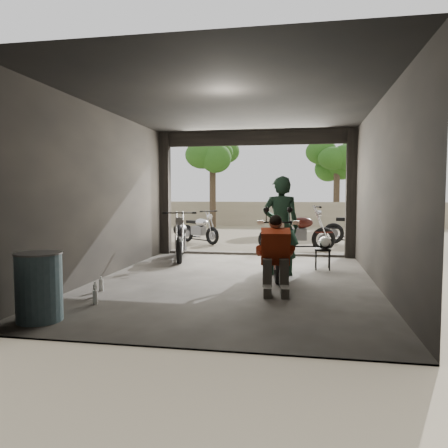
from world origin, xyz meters
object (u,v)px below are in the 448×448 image
(stool, at_px, (323,252))
(left_bike, at_px, (180,235))
(mechanic, at_px, (276,256))
(sign_post, at_px, (371,197))
(rider, at_px, (281,226))
(outside_bike_c, at_px, (358,225))
(outside_bike_b, at_px, (297,229))
(oil_drum, at_px, (39,288))
(helmet, at_px, (325,242))
(main_bike, at_px, (276,248))
(outside_bike_a, at_px, (199,227))

(stool, bearing_deg, left_bike, 165.10)
(left_bike, relative_size, mechanic, 1.44)
(sign_post, bearing_deg, stool, -126.07)
(rider, bearing_deg, outside_bike_c, -114.14)
(outside_bike_b, xyz_separation_m, sign_post, (1.93, -0.18, 0.88))
(oil_drum, bearing_deg, sign_post, 55.18)
(helmet, distance_m, sign_post, 3.16)
(rider, xyz_separation_m, stool, (0.84, 0.77, -0.59))
(helmet, bearing_deg, oil_drum, -127.66)
(outside_bike_c, distance_m, stool, 5.07)
(stool, bearing_deg, helmet, 28.72)
(rider, bearing_deg, stool, -141.19)
(outside_bike_c, distance_m, sign_post, 2.33)
(mechanic, height_order, stool, mechanic)
(main_bike, relative_size, rider, 0.87)
(rider, height_order, helmet, rider)
(helmet, height_order, oil_drum, oil_drum)
(outside_bike_a, bearing_deg, helmet, -102.94)
(sign_post, bearing_deg, mechanic, -122.94)
(left_bike, height_order, mechanic, mechanic)
(main_bike, distance_m, outside_bike_a, 6.09)
(left_bike, xyz_separation_m, stool, (3.35, -0.89, -0.21))
(main_bike, bearing_deg, mechanic, -93.94)
(main_bike, bearing_deg, rider, 64.93)
(main_bike, xyz_separation_m, mechanic, (0.08, -1.38, 0.04))
(oil_drum, distance_m, sign_post, 8.82)
(sign_post, bearing_deg, oil_drum, -134.63)
(stool, relative_size, helmet, 1.66)
(outside_bike_c, bearing_deg, rider, 169.40)
(outside_bike_a, bearing_deg, main_bike, -116.20)
(outside_bike_c, bearing_deg, oil_drum, 162.10)
(outside_bike_b, xyz_separation_m, oil_drum, (-3.07, -7.36, -0.20))
(outside_bike_b, bearing_deg, mechanic, 165.16)
(stool, height_order, sign_post, sign_post)
(helmet, xyz_separation_m, sign_post, (1.31, 2.72, 0.93))
(outside_bike_c, bearing_deg, stool, 175.27)
(helmet, relative_size, oil_drum, 0.32)
(outside_bike_a, xyz_separation_m, sign_post, (5.07, -1.66, 0.97))
(outside_bike_c, distance_m, rider, 6.06)
(main_bike, relative_size, outside_bike_b, 0.91)
(oil_drum, bearing_deg, stool, 50.63)
(oil_drum, height_order, sign_post, sign_post)
(rider, distance_m, stool, 1.28)
(main_bike, height_order, left_bike, left_bike)
(main_bike, bearing_deg, stool, 40.32)
(outside_bike_a, distance_m, mechanic, 7.37)
(left_bike, distance_m, mechanic, 4.13)
(mechanic, bearing_deg, outside_bike_c, 68.19)
(main_bike, bearing_deg, sign_post, 51.51)
(outside_bike_a, bearing_deg, oil_drum, -143.15)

